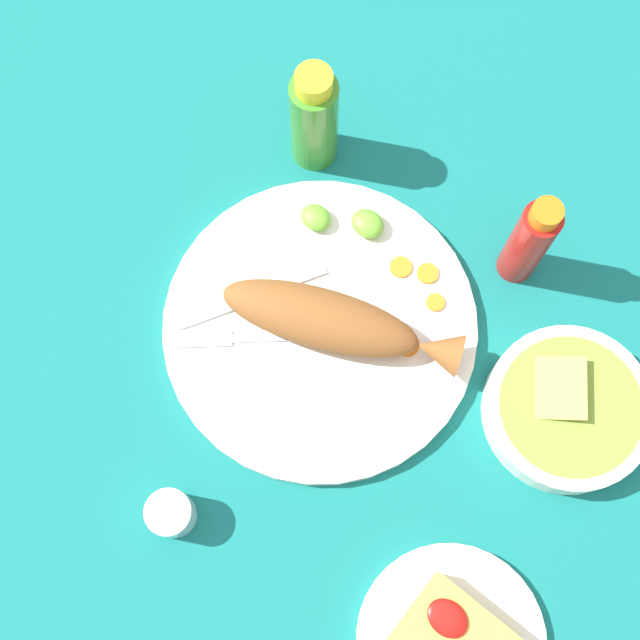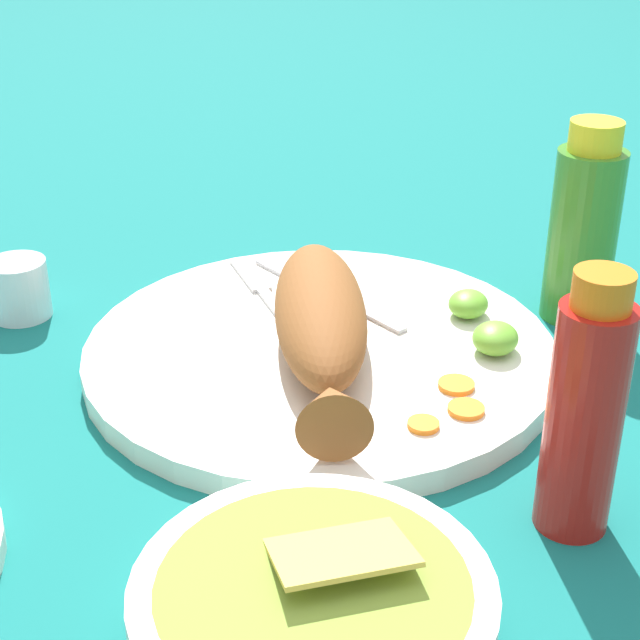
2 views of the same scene
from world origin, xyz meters
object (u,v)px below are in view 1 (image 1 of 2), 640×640
hot_sauce_bottle_red (529,241)px  guacamole_bowl (567,409)px  main_plate (320,327)px  fork_near (240,338)px  salt_cup (171,514)px  fork_far (242,300)px  hot_sauce_bottle_green (314,118)px  fried_fish (334,322)px

hot_sauce_bottle_red → guacamole_bowl: 0.19m
main_plate → fork_near: size_ratio=2.47×
guacamole_bowl → fork_near: bearing=26.0°
salt_cup → main_plate: bearing=-88.3°
main_plate → salt_cup: (-0.01, 0.27, 0.01)m
fork_far → main_plate: bearing=140.9°
hot_sauce_bottle_red → hot_sauce_bottle_green: 0.29m
guacamole_bowl → fork_far: bearing=19.2°
fork_near → hot_sauce_bottle_red: bearing=-165.6°
main_plate → fork_near: bearing=48.9°
fork_far → hot_sauce_bottle_green: bearing=-133.6°
main_plate → salt_cup: bearing=91.7°
hot_sauce_bottle_red → guacamole_bowl: size_ratio=0.89×
fork_far → hot_sauce_bottle_red: 0.34m
fried_fish → salt_cup: bearing=65.7°
fork_far → hot_sauce_bottle_red: size_ratio=0.99×
hot_sauce_bottle_green → guacamole_bowl: hot_sauce_bottle_green is taller
fork_near → fork_far: bearing=-93.8°
main_plate → fork_near: 0.10m
fried_fish → main_plate: bearing=0.0°
fried_fish → hot_sauce_bottle_green: (0.17, -0.17, 0.04)m
fork_far → salt_cup: size_ratio=3.26×
fork_near → fork_far: (0.03, -0.04, 0.00)m
hot_sauce_bottle_red → hot_sauce_bottle_green: (0.29, 0.03, 0.00)m
main_plate → fried_fish: size_ratio=1.31×
main_plate → fried_fish: fried_fish is taller
main_plate → guacamole_bowl: (-0.28, -0.10, 0.01)m
guacamole_bowl → hot_sauce_bottle_red: bearing=-37.8°
fried_fish → hot_sauce_bottle_green: size_ratio=1.64×
salt_cup → fried_fish: bearing=-91.6°
fried_fish → hot_sauce_bottle_green: hot_sauce_bottle_green is taller
main_plate → hot_sauce_bottle_red: hot_sauce_bottle_red is taller
fried_fish → fork_near: size_ratio=1.88×
guacamole_bowl → salt_cup: bearing=53.3°
hot_sauce_bottle_green → fork_far: bearing=106.0°
hot_sauce_bottle_green → guacamole_bowl: 0.44m
hot_sauce_bottle_red → salt_cup: size_ratio=3.29×
hot_sauce_bottle_green → hot_sauce_bottle_red: bearing=-173.8°
fork_far → guacamole_bowl: size_ratio=0.89×
fork_near → guacamole_bowl: guacamole_bowl is taller
hot_sauce_bottle_green → guacamole_bowl: size_ratio=0.91×
fork_far → salt_cup: 0.26m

